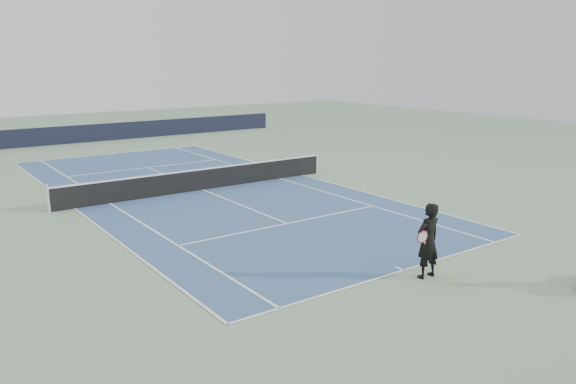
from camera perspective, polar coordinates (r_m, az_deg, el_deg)
ground at (r=24.93m, az=-8.66°, el=0.20°), size 80.00×80.00×0.00m
court_surface at (r=24.93m, az=-8.66°, el=0.21°), size 10.97×23.77×0.01m
tennis_net at (r=24.83m, az=-8.70°, el=1.33°), size 12.90×0.10×1.07m
windscreen_far at (r=41.38m, az=-20.09°, el=5.58°), size 30.00×0.25×1.20m
tennis_player at (r=15.07m, az=14.03°, el=-4.81°), size 0.83×0.55×2.02m
tennis_ball at (r=15.47m, az=16.00°, el=-8.31°), size 0.06×0.06×0.06m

